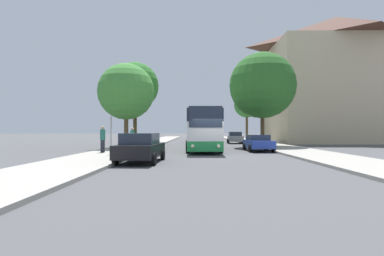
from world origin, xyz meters
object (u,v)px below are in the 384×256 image
(tree_right_near, at_px, (247,105))
(pedestrian_waiting_far, at_px, (133,139))
(parked_car_right_near, at_px, (258,143))
(parked_car_right_far, at_px, (235,137))
(bus_middle, at_px, (199,130))
(bus_rear, at_px, (199,130))
(bus_front, at_px, (203,129))
(tree_right_mid, at_px, (262,85))
(bus_stop_sign, at_px, (111,131))
(tree_left_far, at_px, (135,86))
(pedestrian_waiting_near, at_px, (103,139))
(parked_car_left_curb, at_px, (141,147))
(tree_left_near, at_px, (126,92))

(tree_right_near, bearing_deg, pedestrian_waiting_far, -116.10)
(parked_car_right_near, distance_m, parked_car_right_far, 14.82)
(bus_middle, distance_m, bus_rear, 16.42)
(bus_front, relative_size, tree_right_mid, 1.27)
(bus_rear, xyz_separation_m, tree_right_near, (7.92, -8.53, 4.19))
(parked_car_right_near, distance_m, bus_stop_sign, 11.92)
(bus_rear, xyz_separation_m, tree_left_far, (-7.16, -26.79, 4.66))
(bus_stop_sign, bearing_deg, pedestrian_waiting_near, 121.13)
(tree_right_near, bearing_deg, tree_right_mid, -95.17)
(bus_front, bearing_deg, parked_car_right_near, -18.16)
(parked_car_left_curb, distance_m, tree_right_mid, 18.51)
(parked_car_left_curb, bearing_deg, parked_car_right_near, 49.83)
(tree_right_near, distance_m, tree_right_mid, 19.51)
(parked_car_right_near, distance_m, tree_right_near, 26.23)
(bus_front, xyz_separation_m, tree_left_far, (-7.11, 5.75, 4.64))
(bus_rear, relative_size, tree_left_far, 1.37)
(bus_stop_sign, xyz_separation_m, tree_left_far, (-0.94, 12.44, 4.76))
(pedestrian_waiting_near, bearing_deg, tree_right_near, -73.40)
(bus_rear, distance_m, bus_stop_sign, 39.72)
(parked_car_right_far, distance_m, bus_stop_sign, 22.77)
(pedestrian_waiting_near, bearing_deg, bus_rear, -56.64)
(bus_front, height_order, pedestrian_waiting_near, bus_front)
(tree_left_near, bearing_deg, pedestrian_waiting_far, -71.82)
(pedestrian_waiting_far, height_order, tree_right_mid, tree_right_mid)
(parked_car_right_near, relative_size, pedestrian_waiting_near, 2.18)
(bus_rear, height_order, tree_left_near, tree_left_near)
(pedestrian_waiting_far, height_order, tree_left_far, tree_left_far)
(bus_rear, height_order, parked_car_left_curb, bus_rear)
(bus_middle, height_order, tree_left_far, tree_left_far)
(parked_car_right_near, bearing_deg, bus_front, -18.87)
(bus_middle, distance_m, tree_left_near, 16.51)
(tree_right_near, bearing_deg, parked_car_right_far, -107.62)
(pedestrian_waiting_far, bearing_deg, parked_car_right_far, -145.19)
(bus_middle, bearing_deg, tree_left_near, -117.35)
(parked_car_right_far, bearing_deg, parked_car_right_near, 92.81)
(parked_car_left_curb, bearing_deg, bus_stop_sign, 129.82)
(bus_middle, xyz_separation_m, tree_right_near, (8.08, 7.88, 4.23))
(bus_rear, distance_m, tree_right_mid, 28.99)
(tree_left_near, relative_size, tree_right_mid, 0.81)
(parked_car_left_curb, distance_m, parked_car_right_near, 11.85)
(tree_left_far, bearing_deg, bus_front, -38.98)
(tree_right_near, height_order, tree_right_mid, tree_right_mid)
(parked_car_left_curb, height_order, parked_car_right_far, parked_car_left_curb)
(bus_rear, relative_size, parked_car_right_near, 2.95)
(pedestrian_waiting_near, height_order, tree_left_far, tree_left_far)
(pedestrian_waiting_near, relative_size, tree_left_near, 0.24)
(bus_rear, bearing_deg, pedestrian_waiting_far, -96.57)
(pedestrian_waiting_far, relative_size, tree_left_far, 0.20)
(pedestrian_waiting_near, xyz_separation_m, tree_left_far, (0.17, 10.61, 5.34))
(tree_left_near, relative_size, tree_left_far, 0.88)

